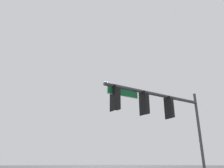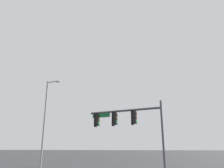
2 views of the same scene
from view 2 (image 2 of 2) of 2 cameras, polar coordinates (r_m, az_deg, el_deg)
name	(u,v)px [view 2 (image 2 of 2)]	position (r m, az deg, el deg)	size (l,w,h in m)	color
signal_pole_near	(124,119)	(19.66, 3.15, -9.12)	(6.76, 1.87, 5.64)	#47474C
street_lamp	(46,116)	(24.09, -16.87, -8.07)	(1.82, 0.70, 8.86)	gray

